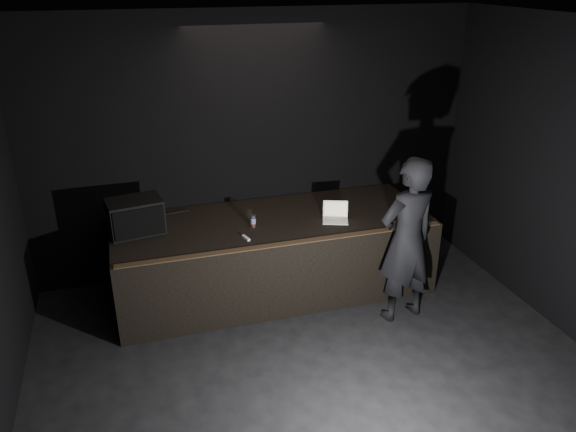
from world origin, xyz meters
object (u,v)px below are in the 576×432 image
Objects in this scene: stage_monitor at (135,216)px; beer_can at (253,221)px; person at (407,241)px; stage_riser at (273,254)px; laptop at (335,215)px.

stage_monitor is 4.49× the size of beer_can.
person is (2.99, -1.20, -0.19)m from stage_monitor.
stage_riser is 5.79× the size of stage_monitor.
beer_can is at bearing -40.19° from person.
stage_monitor is 3.23m from person.
stage_riser is 25.97× the size of beer_can.
beer_can is 1.87m from person.
laptop reaches higher than stage_riser.
stage_riser is 1.82m from stage_monitor.
stage_riser is at bearing 25.87° from beer_can.
person reaches higher than stage_monitor.
beer_can is 0.08× the size of person.
beer_can reaches higher than stage_riser.
person is at bearing -39.15° from stage_riser.
stage_monitor reaches higher than beer_can.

